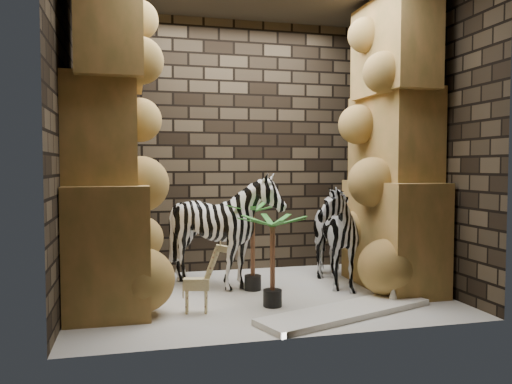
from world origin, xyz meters
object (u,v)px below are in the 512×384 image
object	(u,v)px
zebra_right	(326,226)
surfboard	(346,311)
palm_front	(253,246)
palm_back	(273,260)
giraffe_toy	(196,276)
zebra_left	(224,236)

from	to	relation	value
zebra_right	surfboard	distance (m)	1.22
palm_front	palm_back	world-z (taller)	palm_front
zebra_right	giraffe_toy	bearing A→B (deg)	-152.45
palm_front	surfboard	bearing A→B (deg)	-60.39
zebra_right	giraffe_toy	size ratio (longest dim) A/B	1.99
zebra_right	palm_front	bearing A→B (deg)	-175.81
zebra_right	palm_back	bearing A→B (deg)	-137.57
zebra_left	palm_front	bearing A→B (deg)	-31.48
zebra_left	surfboard	size ratio (longest dim) A/B	0.72
palm_front	palm_back	distance (m)	0.62
zebra_right	palm_back	distance (m)	1.03
zebra_right	giraffe_toy	world-z (taller)	zebra_right
zebra_left	palm_front	world-z (taller)	zebra_left
zebra_right	surfboard	size ratio (longest dim) A/B	0.76
palm_front	zebra_right	bearing A→B (deg)	1.96
palm_back	surfboard	world-z (taller)	palm_back
zebra_left	palm_front	xyz separation A→B (m)	(0.27, -0.13, -0.09)
palm_back	zebra_left	bearing A→B (deg)	112.13
zebra_right	palm_back	size ratio (longest dim) A/B	1.52
zebra_left	surfboard	bearing A→B (deg)	-59.68
giraffe_toy	zebra_right	bearing A→B (deg)	37.11
giraffe_toy	palm_front	world-z (taller)	palm_front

